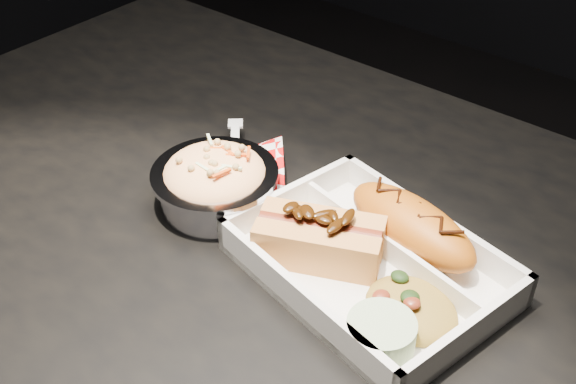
# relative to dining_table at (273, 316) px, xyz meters

# --- Properties ---
(dining_table) EXTENTS (1.20, 0.80, 0.75)m
(dining_table) POSITION_rel_dining_table_xyz_m (0.00, 0.00, 0.00)
(dining_table) COLOR black
(dining_table) RESTS_ON ground
(food_tray) EXTENTS (0.28, 0.23, 0.04)m
(food_tray) POSITION_rel_dining_table_xyz_m (0.09, 0.04, 0.10)
(food_tray) COLOR silver
(food_tray) RESTS_ON dining_table
(fried_pastry) EXTENTS (0.17, 0.09, 0.05)m
(fried_pastry) POSITION_rel_dining_table_xyz_m (0.10, 0.09, 0.12)
(fried_pastry) COLOR #B75B12
(fried_pastry) RESTS_ON food_tray
(hotdog) EXTENTS (0.14, 0.10, 0.06)m
(hotdog) POSITION_rel_dining_table_xyz_m (0.04, 0.02, 0.12)
(hotdog) COLOR #D58D48
(hotdog) RESTS_ON food_tray
(fried_rice_mound) EXTENTS (0.10, 0.09, 0.03)m
(fried_rice_mound) POSITION_rel_dining_table_xyz_m (0.15, 0.01, 0.11)
(fried_rice_mound) COLOR #A47F2F
(fried_rice_mound) RESTS_ON food_tray
(cupcake_liner) EXTENTS (0.06, 0.06, 0.03)m
(cupcake_liner) POSITION_rel_dining_table_xyz_m (0.15, -0.04, 0.11)
(cupcake_liner) COLOR #A7C091
(cupcake_liner) RESTS_ON food_tray
(foil_coleslaw_cup) EXTENTS (0.14, 0.14, 0.07)m
(foil_coleslaw_cup) POSITION_rel_dining_table_xyz_m (-0.10, 0.02, 0.12)
(foil_coleslaw_cup) COLOR silver
(foil_coleslaw_cup) RESTS_ON dining_table
(napkin_fork) EXTENTS (0.15, 0.15, 0.10)m
(napkin_fork) POSITION_rel_dining_table_xyz_m (-0.11, 0.07, 0.11)
(napkin_fork) COLOR red
(napkin_fork) RESTS_ON dining_table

